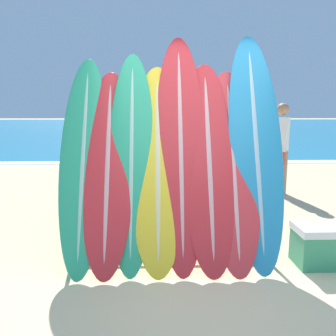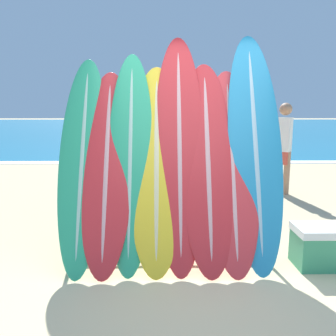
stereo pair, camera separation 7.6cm
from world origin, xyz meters
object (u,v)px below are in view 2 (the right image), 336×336
surfboard_slot_0 (83,160)px  person_mid_beach (284,145)px  surfboard_slot_3 (157,165)px  surfboard_slot_5 (208,163)px  surfboard_slot_1 (107,168)px  surfboard_slot_7 (255,147)px  cooler_box (320,246)px  surfboard_rack (169,220)px  surfboard_slot_4 (179,148)px  surfboard_slot_2 (130,158)px  surfboard_slot_6 (232,167)px  person_near_water (237,145)px  person_far_left (156,146)px  person_far_right (171,138)px

surfboard_slot_0 → person_mid_beach: bearing=42.4°
surfboard_slot_3 → surfboard_slot_5: size_ratio=0.98×
surfboard_slot_5 → surfboard_slot_1: bearing=-178.9°
surfboard_slot_0 → surfboard_slot_7: 1.82m
surfboard_slot_7 → cooler_box: bearing=-19.0°
surfboard_slot_0 → surfboard_slot_7: (1.81, 0.04, 0.13)m
surfboard_rack → surfboard_slot_4: (0.11, 0.13, 0.75)m
surfboard_slot_7 → person_mid_beach: surfboard_slot_7 is taller
surfboard_slot_2 → surfboard_slot_3: (0.27, -0.02, -0.07)m
surfboard_slot_0 → surfboard_slot_6: bearing=-1.0°
person_near_water → person_far_left: (-1.54, 0.14, -0.04)m
surfboard_slot_0 → surfboard_slot_3: size_ratio=1.04×
surfboard_slot_0 → surfboard_slot_5: surfboard_slot_0 is taller
surfboard_slot_2 → surfboard_slot_5: bearing=-1.1°
surfboard_slot_0 → surfboard_slot_5: (1.31, -0.02, -0.03)m
surfboard_slot_4 → surfboard_slot_5: 0.34m
surfboard_slot_5 → person_mid_beach: 3.48m
surfboard_slot_5 → person_far_left: (-0.60, 2.94, -0.13)m
person_mid_beach → surfboard_slot_0: bearing=83.8°
surfboard_slot_7 → surfboard_rack: bearing=-172.1°
surfboard_slot_6 → person_far_left: size_ratio=1.19×
surfboard_slot_3 → person_mid_beach: surfboard_slot_3 is taller
surfboard_rack → person_far_right: 5.68m
surfboard_slot_3 → person_far_right: size_ratio=1.28×
surfboard_slot_6 → cooler_box: 1.24m
person_far_left → person_far_right: person_far_left is taller
surfboard_slot_5 → cooler_box: 1.46m
person_near_water → person_mid_beach: bearing=-9.6°
surfboard_slot_0 → cooler_box: (2.47, -0.19, -0.88)m
surfboard_slot_6 → surfboard_slot_7: surfboard_slot_7 is taller
surfboard_slot_0 → person_near_water: (2.24, 2.78, -0.12)m
surfboard_slot_7 → cooler_box: size_ratio=4.69×
surfboard_slot_0 → person_far_left: 3.00m
surfboard_slot_1 → surfboard_slot_7: (1.56, 0.08, 0.20)m
surfboard_slot_6 → surfboard_slot_0: bearing=179.0°
cooler_box → surfboard_slot_5: bearing=171.9°
surfboard_slot_4 → person_far_right: surfboard_slot_4 is taller
surfboard_slot_2 → surfboard_slot_5: surfboard_slot_2 is taller
surfboard_slot_0 → surfboard_slot_4: 1.02m
surfboard_slot_1 → surfboard_slot_6: surfboard_slot_6 is taller
surfboard_slot_2 → surfboard_slot_5: (0.81, -0.02, -0.05)m
surfboard_slot_4 → person_far_right: 5.55m
surfboard_slot_5 → person_far_right: 5.60m
surfboard_slot_2 → person_mid_beach: bearing=47.3°
person_mid_beach → person_far_left: size_ratio=1.02×
surfboard_slot_6 → cooler_box: (0.91, -0.16, -0.81)m
surfboard_slot_7 → person_far_right: size_ratio=1.49×
surfboard_slot_0 → person_near_water: size_ratio=1.22×
cooler_box → person_mid_beach: bearing=77.1°
person_near_water → surfboard_slot_0: bearing=-146.3°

